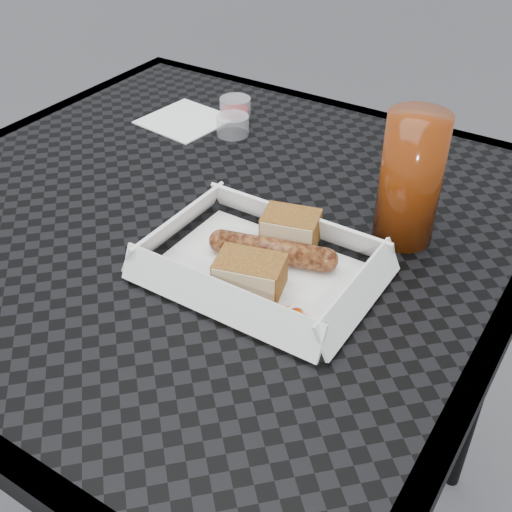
{
  "coord_description": "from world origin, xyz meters",
  "views": [
    {
      "loc": [
        0.44,
        -0.55,
        1.19
      ],
      "look_at": [
        0.14,
        -0.08,
        0.78
      ],
      "focal_mm": 45.0,
      "sensor_mm": 36.0,
      "label": 1
    }
  ],
  "objects": [
    {
      "name": "veg_garnish",
      "position": [
        0.21,
        -0.13,
        0.75
      ],
      "size": [
        0.03,
        0.03,
        0.0
      ],
      "color": "#E34F09",
      "rests_on": "food_tray"
    },
    {
      "name": "food_tray",
      "position": [
        0.14,
        -0.07,
        0.75
      ],
      "size": [
        0.22,
        0.15,
        0.0
      ],
      "primitive_type": "cube",
      "color": "white",
      "rests_on": "patio_table"
    },
    {
      "name": "bratwurst",
      "position": [
        0.14,
        -0.05,
        0.76
      ],
      "size": [
        0.14,
        0.06,
        0.03
      ],
      "rotation": [
        0.0,
        0.0,
        0.27
      ],
      "color": "brown",
      "rests_on": "food_tray"
    },
    {
      "name": "condiment_cup_sauce",
      "position": [
        -0.12,
        0.25,
        0.76
      ],
      "size": [
        0.05,
        0.05,
        0.03
      ],
      "primitive_type": "cylinder",
      "color": "maroon",
      "rests_on": "patio_table"
    },
    {
      "name": "drink_glass",
      "position": [
        0.24,
        0.08,
        0.82
      ],
      "size": [
        0.07,
        0.07,
        0.16
      ],
      "primitive_type": "cylinder",
      "color": "#5D2208",
      "rests_on": "patio_table"
    },
    {
      "name": "bread_far",
      "position": [
        0.15,
        -0.1,
        0.77
      ],
      "size": [
        0.08,
        0.06,
        0.04
      ],
      "primitive_type": "cube",
      "rotation": [
        0.0,
        0.0,
        0.27
      ],
      "color": "olive",
      "rests_on": "food_tray"
    },
    {
      "name": "bread_near",
      "position": [
        0.14,
        -0.01,
        0.77
      ],
      "size": [
        0.07,
        0.06,
        0.04
      ],
      "primitive_type": "cube",
      "rotation": [
        0.0,
        0.0,
        0.27
      ],
      "color": "olive",
      "rests_on": "food_tray"
    },
    {
      "name": "condiment_cup_empty",
      "position": [
        -0.08,
        0.2,
        0.76
      ],
      "size": [
        0.05,
        0.05,
        0.03
      ],
      "primitive_type": "cylinder",
      "color": "silver",
      "rests_on": "patio_table"
    },
    {
      "name": "patio_table",
      "position": [
        0.0,
        0.0,
        0.67
      ],
      "size": [
        0.8,
        0.8,
        0.74
      ],
      "color": "black",
      "rests_on": "ground"
    },
    {
      "name": "napkin",
      "position": [
        -0.17,
        0.2,
        0.75
      ],
      "size": [
        0.13,
        0.13,
        0.0
      ],
      "primitive_type": "cube",
      "rotation": [
        0.0,
        0.0,
        -0.11
      ],
      "color": "white",
      "rests_on": "patio_table"
    }
  ]
}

